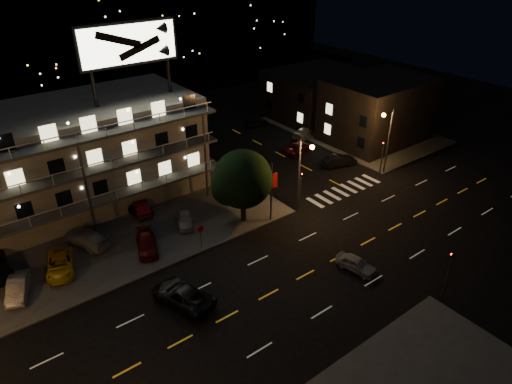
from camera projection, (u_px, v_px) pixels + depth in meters
ground at (287, 284)px, 37.53m from camera, size 140.00×140.00×0.00m
curb_nw at (42, 233)px, 43.95m from camera, size 44.00×24.00×0.15m
curb_ne at (353, 130)px, 67.20m from camera, size 16.00×24.00×0.15m
motel at (61, 159)px, 46.20m from camera, size 28.00×13.80×18.10m
side_bldg_front at (378, 110)px, 62.37m from camera, size 14.06×10.00×8.50m
side_bldg_back at (317, 94)px, 71.05m from camera, size 14.06×12.00×7.00m
streetlight_nc at (302, 169)px, 45.09m from camera, size 0.44×1.92×8.00m
streetlight_ne at (387, 135)px, 52.54m from camera, size 1.92×0.44×8.00m
signal_nw at (301, 186)px, 46.91m from camera, size 0.20×0.27×4.60m
signal_sw at (449, 270)px, 35.14m from camera, size 0.20×0.27×4.60m
signal_ne at (382, 154)px, 53.78m from camera, size 0.27×0.20×4.60m
banner_north at (272, 190)px, 44.36m from camera, size 0.83×0.16×6.40m
stop_sign at (201, 233)px, 41.04m from camera, size 0.91×0.11×2.61m
tree at (242, 181)px, 43.56m from camera, size 5.97×5.75×7.52m
lot_car_1 at (18, 288)px, 35.97m from camera, size 2.68×4.20×1.31m
lot_car_2 at (60, 265)px, 38.54m from camera, size 3.38×5.05×1.29m
lot_car_3 at (146, 244)px, 41.18m from camera, size 3.09×4.61×1.24m
lot_car_4 at (185, 219)px, 44.77m from camera, size 2.72×3.89×1.23m
lot_car_7 at (86, 238)px, 41.79m from camera, size 3.68×5.33×1.43m
lot_car_8 at (137, 208)px, 46.53m from camera, size 2.30×4.10×1.32m
lot_car_9 at (141, 207)px, 46.72m from camera, size 2.26×4.29×1.35m
side_car_0 at (339, 160)px, 56.53m from camera, size 4.66×2.82×1.45m
side_car_1 at (297, 148)px, 60.17m from camera, size 4.82×3.05×1.24m
side_car_2 at (305, 132)px, 64.75m from camera, size 4.87×2.92×1.32m
side_car_3 at (256, 122)px, 68.46m from camera, size 3.88×2.07×1.26m
road_car_east at (356, 264)px, 38.92m from camera, size 2.11×3.83×1.23m
road_car_west at (183, 295)px, 35.31m from camera, size 3.91×5.88×1.50m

